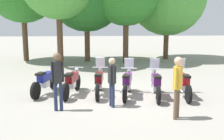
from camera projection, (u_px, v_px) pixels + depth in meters
ground_plane at (113, 96)px, 10.20m from camera, size 80.00×80.00×0.00m
motorcycle_0 at (45, 81)px, 10.42m from camera, size 0.85×2.13×0.99m
motorcycle_1 at (72, 82)px, 10.26m from camera, size 0.77×2.16×0.99m
motorcycle_2 at (99, 82)px, 10.25m from camera, size 0.64×2.19×1.37m
motorcycle_3 at (127, 83)px, 10.05m from camera, size 0.79×2.15×1.37m
motorcycle_4 at (156, 84)px, 9.92m from camera, size 0.66×2.19×1.37m
motorcycle_5 at (183, 83)px, 10.01m from camera, size 0.63×2.19×1.37m
person_0 at (112, 79)px, 8.75m from camera, size 0.27×0.40×1.62m
person_1 at (178, 82)px, 7.65m from camera, size 0.33×0.37×1.80m
person_2 at (58, 77)px, 8.33m from camera, size 0.40×0.25×1.83m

